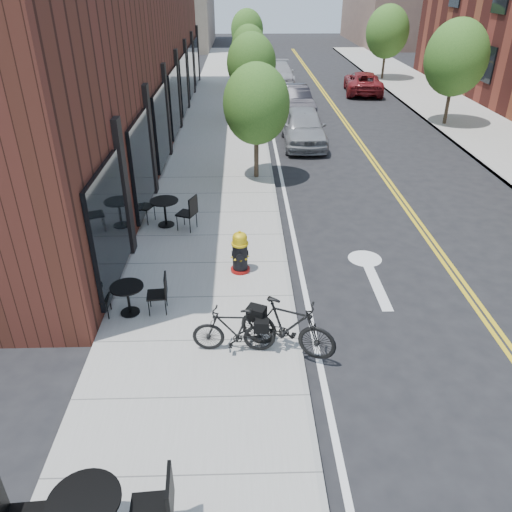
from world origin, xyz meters
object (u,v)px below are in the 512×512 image
object	(u,v)px
fire_hydrant	(240,252)
parked_car_b	(293,100)
bistro_set_c	(165,209)
bicycle_right	(288,327)
parked_car_c	(279,73)
parked_car_far	(363,82)
parked_car_a	(304,127)
bistro_set_b	(128,296)
bicycle_left	(234,330)

from	to	relation	value
fire_hydrant	parked_car_b	xyz separation A→B (m)	(2.74, 15.85, 0.10)
fire_hydrant	bistro_set_c	size ratio (longest dim) A/B	0.57
bicycle_right	parked_car_c	distance (m)	27.42
parked_car_far	parked_car_a	bearing A→B (deg)	72.69
bistro_set_c	fire_hydrant	bearing A→B (deg)	-27.97
bistro_set_b	bistro_set_c	distance (m)	4.21
bistro_set_b	parked_car_far	world-z (taller)	parked_car_far
bicycle_right	bistro_set_b	xyz separation A→B (m)	(-3.17, 1.30, -0.13)
fire_hydrant	bistro_set_b	world-z (taller)	fire_hydrant
fire_hydrant	parked_car_a	world-z (taller)	parked_car_a
bistro_set_b	bistro_set_c	bearing A→B (deg)	81.95
parked_car_b	parked_car_c	distance (m)	8.56
bicycle_left	parked_car_b	size ratio (longest dim) A/B	0.36
bistro_set_b	parked_car_c	bearing A→B (deg)	74.16
bistro_set_b	bicycle_right	bearing A→B (deg)	-27.49
fire_hydrant	parked_car_c	world-z (taller)	parked_car_c
bistro_set_c	parked_car_a	xyz separation A→B (m)	(4.77, 8.05, 0.12)
parked_car_far	parked_car_b	bearing A→B (deg)	55.17
bistro_set_c	bistro_set_b	bearing A→B (deg)	-70.14
bistro_set_c	parked_car_c	distance (m)	22.35
parked_car_far	parked_car_c	bearing A→B (deg)	-27.13
parked_car_c	bicycle_right	bearing A→B (deg)	-93.62
fire_hydrant	bistro_set_b	bearing A→B (deg)	-149.78
bicycle_left	bicycle_right	distance (m)	0.99
parked_car_c	bicycle_left	bearing A→B (deg)	-95.68
bicycle_left	parked_car_c	world-z (taller)	parked_car_c
parked_car_a	bicycle_right	bearing A→B (deg)	-96.72
fire_hydrant	parked_car_b	bearing A→B (deg)	74.82
bicycle_right	bicycle_left	bearing A→B (deg)	111.23
bistro_set_c	parked_car_a	distance (m)	9.36
bicycle_right	parked_car_c	xyz separation A→B (m)	(1.74, 27.36, -0.03)
bistro_set_c	parked_car_b	world-z (taller)	parked_car_b
fire_hydrant	parked_car_a	size ratio (longest dim) A/B	0.24
parked_car_a	parked_car_far	distance (m)	11.51
bistro_set_c	bicycle_right	bearing A→B (deg)	-39.00
bicycle_right	bistro_set_c	distance (m)	6.26
parked_car_a	parked_car_far	xyz separation A→B (m)	(4.79, 10.46, -0.11)
bistro_set_b	parked_car_a	world-z (taller)	parked_car_a
parked_car_b	parked_car_c	size ratio (longest dim) A/B	0.97
bicycle_right	bistro_set_c	world-z (taller)	bicycle_right
fire_hydrant	bistro_set_c	world-z (taller)	fire_hydrant
bicycle_right	parked_car_a	size ratio (longest dim) A/B	0.43
parked_car_b	parked_car_c	bearing A→B (deg)	84.10
parked_car_a	parked_car_b	xyz separation A→B (m)	(0.06, 5.24, -0.02)
parked_car_a	parked_car_far	world-z (taller)	parked_car_a
parked_car_a	parked_car_c	bearing A→B (deg)	91.14
bistro_set_c	parked_car_far	distance (m)	20.84
bistro_set_c	parked_car_c	size ratio (longest dim) A/B	0.41
parked_car_a	parked_car_c	xyz separation A→B (m)	(-0.07, 13.80, -0.09)
bistro_set_b	parked_car_far	size ratio (longest dim) A/B	0.35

